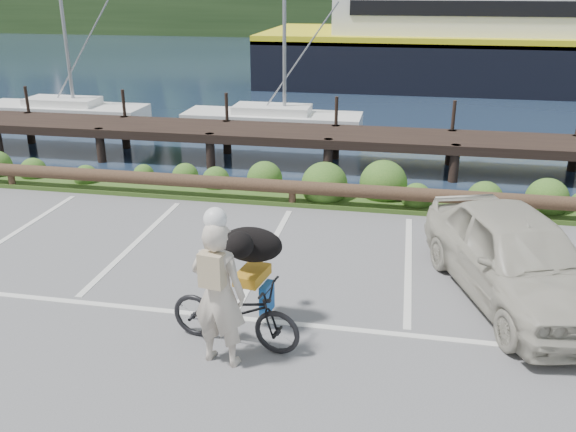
% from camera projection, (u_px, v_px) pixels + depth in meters
% --- Properties ---
extents(ground, '(72.00, 72.00, 0.00)m').
position_uv_depth(ground, '(239.00, 305.00, 9.54)').
color(ground, '#5D5D60').
extents(harbor_backdrop, '(170.00, 160.00, 30.00)m').
position_uv_depth(harbor_backdrop, '(396.00, 20.00, 81.43)').
color(harbor_backdrop, '#18263A').
rests_on(harbor_backdrop, ground).
extents(vegetation_strip, '(34.00, 1.60, 0.10)m').
position_uv_depth(vegetation_strip, '(298.00, 194.00, 14.38)').
color(vegetation_strip, '#3D5B21').
rests_on(vegetation_strip, ground).
extents(log_rail, '(32.00, 0.30, 0.60)m').
position_uv_depth(log_rail, '(292.00, 206.00, 13.75)').
color(log_rail, '#443021').
rests_on(log_rail, ground).
extents(bicycle, '(1.99, 0.98, 1.00)m').
position_uv_depth(bicycle, '(235.00, 312.00, 8.35)').
color(bicycle, black).
rests_on(bicycle, ground).
extents(cyclist, '(0.81, 0.60, 2.01)m').
position_uv_depth(cyclist, '(219.00, 294.00, 7.78)').
color(cyclist, beige).
rests_on(cyclist, ground).
extents(dog, '(0.58, 0.95, 0.51)m').
position_uv_depth(dog, '(252.00, 245.00, 8.61)').
color(dog, black).
rests_on(dog, bicycle).
extents(parked_car, '(2.99, 4.60, 1.46)m').
position_uv_depth(parked_car, '(516.00, 257.00, 9.49)').
color(parked_car, '#B6B1A0').
rests_on(parked_car, ground).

